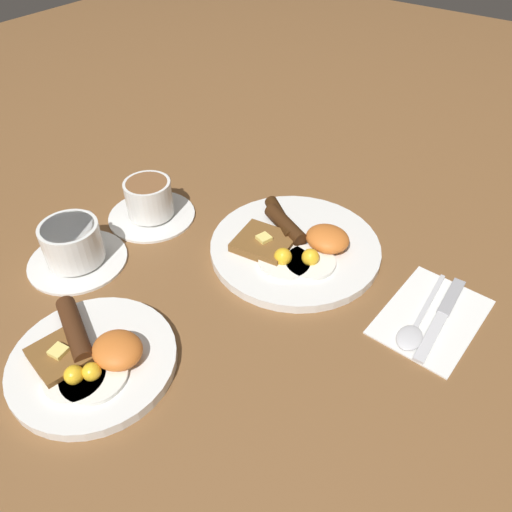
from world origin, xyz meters
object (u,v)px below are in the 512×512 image
object	(u,v)px
teacup_far	(74,246)
knife	(443,313)
breakfast_plate_near	(295,246)
teacup_near	(150,203)
breakfast_plate_far	(92,359)
spoon	(414,329)

from	to	relation	value
teacup_far	knife	size ratio (longest dim) A/B	0.87
breakfast_plate_near	teacup_near	world-z (taller)	teacup_near
breakfast_plate_far	teacup_far	distance (m)	0.22
teacup_far	teacup_near	bearing A→B (deg)	-93.50
knife	spoon	xyz separation A→B (m)	(0.02, 0.05, 0.00)
teacup_near	breakfast_plate_near	bearing A→B (deg)	-164.94
breakfast_plate_far	breakfast_plate_near	bearing A→B (deg)	-104.30
breakfast_plate_near	spoon	size ratio (longest dim) A/B	1.62
breakfast_plate_far	spoon	bearing A→B (deg)	-136.70
breakfast_plate_near	teacup_near	size ratio (longest dim) A/B	1.81
knife	teacup_near	bearing A→B (deg)	-83.93
teacup_far	spoon	world-z (taller)	teacup_far
breakfast_plate_near	spoon	xyz separation A→B (m)	(-0.23, 0.05, -0.00)
breakfast_plate_far	spoon	xyz separation A→B (m)	(-0.31, -0.30, -0.01)
breakfast_plate_far	teacup_near	xyz separation A→B (m)	(0.17, -0.28, 0.02)
teacup_near	spoon	xyz separation A→B (m)	(-0.48, -0.02, -0.02)
breakfast_plate_far	teacup_near	world-z (taller)	teacup_near
breakfast_plate_far	knife	size ratio (longest dim) A/B	1.20
teacup_near	knife	bearing A→B (deg)	-171.72
spoon	teacup_near	bearing A→B (deg)	-90.64
breakfast_plate_near	spoon	world-z (taller)	breakfast_plate_near
spoon	breakfast_plate_far	bearing A→B (deg)	-49.67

